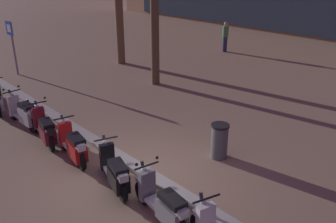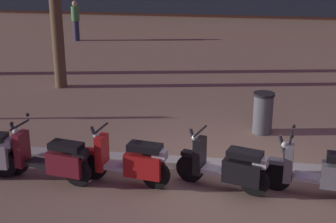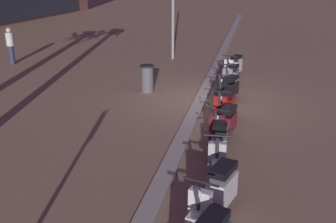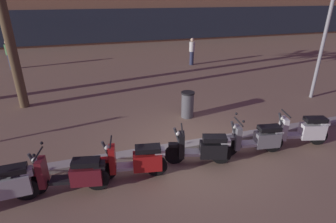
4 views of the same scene
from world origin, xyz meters
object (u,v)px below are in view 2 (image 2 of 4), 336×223
at_px(scooter_maroon_lead_nearest, 52,159).
at_px(scooter_red_tail_end, 131,162).
at_px(litter_bin, 263,113).
at_px(scooter_black_last_in_row, 229,167).
at_px(pedestrian_window_shopping, 76,20).
at_px(scooter_grey_second_in_line, 324,173).

xyz_separation_m(scooter_maroon_lead_nearest, scooter_red_tail_end, (1.45, 0.08, 0.00)).
distance_m(scooter_maroon_lead_nearest, litter_bin, 4.89).
bearing_deg(litter_bin, scooter_maroon_lead_nearest, -142.44).
bearing_deg(scooter_black_last_in_row, scooter_red_tail_end, -178.28).
xyz_separation_m(scooter_maroon_lead_nearest, litter_bin, (3.88, 2.98, 0.04)).
relative_size(scooter_maroon_lead_nearest, scooter_red_tail_end, 1.06).
bearing_deg(litter_bin, scooter_red_tail_end, -130.00).
distance_m(scooter_red_tail_end, scooter_black_last_in_row, 1.75).
xyz_separation_m(scooter_maroon_lead_nearest, pedestrian_window_shopping, (-3.65, 12.59, 0.44)).
xyz_separation_m(scooter_red_tail_end, pedestrian_window_shopping, (-5.10, 12.51, 0.44)).
height_order(scooter_grey_second_in_line, pedestrian_window_shopping, pedestrian_window_shopping).
relative_size(scooter_black_last_in_row, pedestrian_window_shopping, 1.01).
bearing_deg(scooter_red_tail_end, litter_bin, 50.00).
bearing_deg(scooter_black_last_in_row, pedestrian_window_shopping, 118.81).
height_order(scooter_black_last_in_row, litter_bin, scooter_black_last_in_row).
relative_size(scooter_red_tail_end, pedestrian_window_shopping, 1.03).
bearing_deg(pedestrian_window_shopping, scooter_red_tail_end, -67.82).
bearing_deg(litter_bin, pedestrian_window_shopping, 128.10).
xyz_separation_m(scooter_black_last_in_row, scooter_grey_second_in_line, (1.63, -0.00, 0.01)).
relative_size(scooter_red_tail_end, litter_bin, 1.82).
height_order(scooter_maroon_lead_nearest, scooter_red_tail_end, scooter_maroon_lead_nearest).
bearing_deg(scooter_maroon_lead_nearest, pedestrian_window_shopping, 106.18).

